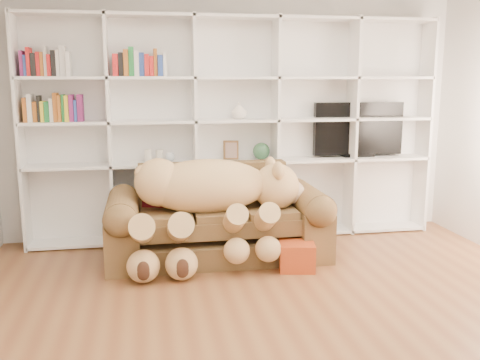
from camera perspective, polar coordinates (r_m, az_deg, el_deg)
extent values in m
plane|color=brown|center=(3.92, 5.51, -15.72)|extent=(5.00, 5.00, 0.00)
cube|color=silver|center=(5.96, -0.81, 7.01)|extent=(5.00, 0.02, 2.70)
cube|color=white|center=(5.94, -0.75, 5.54)|extent=(4.40, 0.03, 2.40)
cube|color=white|center=(5.83, -22.39, 4.62)|extent=(0.03, 0.35, 2.40)
cube|color=white|center=(5.71, -13.70, 5.02)|extent=(0.03, 0.35, 2.40)
cube|color=white|center=(5.73, -4.85, 5.30)|extent=(0.03, 0.35, 2.40)
cube|color=white|center=(5.88, 3.76, 5.46)|extent=(0.03, 0.35, 2.40)
cube|color=white|center=(6.15, 11.78, 5.49)|extent=(0.03, 0.35, 2.40)
cube|color=white|center=(6.53, 19.00, 5.43)|extent=(0.03, 0.35, 2.40)
cube|color=white|center=(6.01, -0.47, -5.77)|extent=(4.40, 0.35, 0.03)
cube|color=white|center=(5.83, -0.48, 1.97)|extent=(4.40, 0.35, 0.03)
cube|color=white|center=(5.78, -0.49, 6.38)|extent=(4.40, 0.35, 0.03)
cube|color=white|center=(5.76, -0.49, 10.85)|extent=(4.40, 0.35, 0.03)
cube|color=white|center=(5.79, -0.51, 17.00)|extent=(4.40, 0.35, 0.03)
cube|color=brown|center=(5.33, -2.37, -7.13)|extent=(2.03, 0.82, 0.21)
cube|color=brown|center=(5.22, -2.37, -3.86)|extent=(1.51, 0.68, 0.29)
cube|color=brown|center=(5.54, -2.93, -0.83)|extent=(1.51, 0.19, 0.53)
cube|color=brown|center=(5.24, -12.35, -5.86)|extent=(0.31, 0.92, 0.53)
cube|color=brown|center=(5.47, 7.13, -4.96)|extent=(0.31, 0.92, 0.53)
cylinder|color=brown|center=(5.17, -12.47, -3.03)|extent=(0.31, 0.87, 0.31)
cylinder|color=brown|center=(5.41, 7.20, -2.25)|extent=(0.31, 0.87, 0.31)
ellipsoid|color=tan|center=(5.11, -3.56, -0.64)|extent=(1.20, 0.58, 0.52)
sphere|color=tan|center=(5.07, -8.67, -0.25)|extent=(0.45, 0.45, 0.45)
sphere|color=tan|center=(5.24, 3.86, -0.71)|extent=(0.45, 0.45, 0.45)
sphere|color=tan|center=(5.29, 5.69, -1.29)|extent=(0.23, 0.23, 0.23)
sphere|color=#3B2115|center=(5.32, 6.60, -1.36)|extent=(0.07, 0.07, 0.07)
ellipsoid|color=tan|center=(5.04, 4.10, 0.99)|extent=(0.11, 0.18, 0.18)
ellipsoid|color=tan|center=(5.35, 3.25, 1.57)|extent=(0.11, 0.18, 0.18)
sphere|color=tan|center=(5.05, -10.34, 0.73)|extent=(0.15, 0.15, 0.15)
cylinder|color=tan|center=(4.90, -0.70, -4.46)|extent=(0.20, 0.55, 0.40)
cylinder|color=tan|center=(4.96, 2.61, -4.29)|extent=(0.20, 0.55, 0.40)
cylinder|color=tan|center=(4.85, -10.39, -5.31)|extent=(0.23, 0.64, 0.47)
cylinder|color=tan|center=(4.86, -6.48, -5.17)|extent=(0.23, 0.64, 0.47)
sphere|color=tan|center=(4.80, -0.34, -7.61)|extent=(0.24, 0.24, 0.24)
sphere|color=tan|center=(4.86, 3.05, -7.41)|extent=(0.24, 0.24, 0.24)
sphere|color=tan|center=(4.77, -10.27, -8.99)|extent=(0.29, 0.29, 0.29)
sphere|color=tan|center=(4.78, -6.27, -8.84)|extent=(0.29, 0.29, 0.29)
cube|color=#5E1012|center=(5.33, -8.44, -1.46)|extent=(0.38, 0.27, 0.36)
cube|color=#AC3B16|center=(5.02, 6.07, -8.06)|extent=(0.37, 0.36, 0.26)
cube|color=black|center=(6.24, 12.50, 5.37)|extent=(1.04, 0.08, 0.59)
cube|color=black|center=(6.27, 12.39, 2.67)|extent=(0.35, 0.18, 0.04)
cube|color=brown|center=(5.80, -0.97, 3.21)|extent=(0.17, 0.06, 0.21)
sphere|color=#2F5C3B|center=(5.87, 2.29, 3.09)|extent=(0.19, 0.19, 0.19)
cylinder|color=beige|center=(5.73, -9.79, 2.53)|extent=(0.08, 0.08, 0.14)
cylinder|color=beige|center=(5.74, -8.59, 2.54)|extent=(0.08, 0.08, 0.14)
sphere|color=silver|center=(5.74, -7.47, 2.46)|extent=(0.10, 0.10, 0.10)
imported|color=silver|center=(5.78, -0.09, 7.40)|extent=(0.18, 0.18, 0.17)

